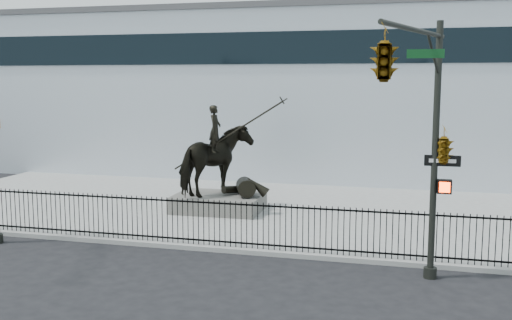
# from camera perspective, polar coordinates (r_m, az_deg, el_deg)

# --- Properties ---
(ground) EXTENTS (120.00, 120.00, 0.00)m
(ground) POSITION_cam_1_polar(r_m,az_deg,el_deg) (18.55, -6.24, -9.50)
(ground) COLOR black
(ground) RESTS_ON ground
(plaza) EXTENTS (30.00, 12.00, 0.15)m
(plaza) POSITION_cam_1_polar(r_m,az_deg,el_deg) (24.97, -0.46, -4.75)
(plaza) COLOR gray
(plaza) RESTS_ON ground
(building) EXTENTS (44.00, 14.00, 9.00)m
(building) POSITION_cam_1_polar(r_m,az_deg,el_deg) (37.08, 4.85, 6.23)
(building) COLOR white
(building) RESTS_ON ground
(picket_fence) EXTENTS (22.10, 0.10, 1.50)m
(picket_fence) POSITION_cam_1_polar(r_m,az_deg,el_deg) (19.43, -4.95, -5.91)
(picket_fence) COLOR black
(picket_fence) RESTS_ON plaza
(statue_plinth) EXTENTS (3.54, 2.46, 0.66)m
(statue_plinth) POSITION_cam_1_polar(r_m,az_deg,el_deg) (24.40, -3.61, -4.09)
(statue_plinth) COLOR #56534E
(statue_plinth) RESTS_ON plaza
(equestrian_statue) EXTENTS (4.50, 2.81, 3.81)m
(equestrian_statue) POSITION_cam_1_polar(r_m,az_deg,el_deg) (24.09, -3.49, -0.12)
(equestrian_statue) COLOR black
(equestrian_statue) RESTS_ON statue_plinth
(traffic_signal_right) EXTENTS (2.17, 6.86, 7.00)m
(traffic_signal_right) POSITION_cam_1_polar(r_m,az_deg,el_deg) (14.52, 15.03, 4.97)
(traffic_signal_right) COLOR black
(traffic_signal_right) RESTS_ON ground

